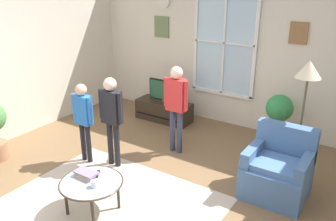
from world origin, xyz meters
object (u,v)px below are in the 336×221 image
object	(u,v)px
coffee_table	(91,184)
cup	(94,184)
tv_stand	(164,111)
television	(164,90)
person_black_shirt	(112,112)
remote_near_books	(97,174)
person_red_shirt	(176,100)
potted_plant_by_window	(279,116)
floor_lamp	(307,82)
book_stack	(86,174)
armchair	(278,171)
person_blue_shirt	(83,114)

from	to	relation	value
coffee_table	cup	distance (m)	0.14
tv_stand	television	world-z (taller)	television
tv_stand	person_black_shirt	xyz separation A→B (m)	(0.35, -1.84, 0.65)
remote_near_books	person_red_shirt	distance (m)	1.74
tv_stand	cup	world-z (taller)	cup
potted_plant_by_window	floor_lamp	size ratio (longest dim) A/B	0.53
tv_stand	book_stack	bearing A→B (deg)	-74.75
tv_stand	floor_lamp	distance (m)	3.00
book_stack	cup	distance (m)	0.26
remote_near_books	person_black_shirt	xyz separation A→B (m)	(-0.48, 0.82, 0.42)
television	person_red_shirt	distance (m)	1.34
tv_stand	remote_near_books	world-z (taller)	remote_near_books
book_stack	potted_plant_by_window	xyz separation A→B (m)	(1.39, 2.89, 0.08)
television	person_black_shirt	world-z (taller)	person_black_shirt
armchair	book_stack	world-z (taller)	armchair
cup	person_blue_shirt	xyz separation A→B (m)	(-1.06, 0.89, 0.31)
coffee_table	person_red_shirt	world-z (taller)	person_red_shirt
tv_stand	person_red_shirt	bearing A→B (deg)	-47.82
coffee_table	remote_near_books	bearing A→B (deg)	108.31
tv_stand	cup	xyz separation A→B (m)	(0.99, -2.87, 0.26)
coffee_table	person_blue_shirt	world-z (taller)	person_blue_shirt
book_stack	cup	world-z (taller)	cup
armchair	person_red_shirt	distance (m)	1.80
television	cup	size ratio (longest dim) A/B	7.78
person_blue_shirt	tv_stand	bearing A→B (deg)	87.85
remote_near_books	person_blue_shirt	world-z (taller)	person_blue_shirt
book_stack	person_black_shirt	world-z (taller)	person_black_shirt
armchair	floor_lamp	xyz separation A→B (m)	(0.09, 0.55, 1.05)
armchair	person_blue_shirt	xyz separation A→B (m)	(-2.65, -0.73, 0.44)
floor_lamp	cup	bearing A→B (deg)	-127.62
tv_stand	person_blue_shirt	bearing A→B (deg)	-92.15
television	remote_near_books	size ratio (longest dim) A/B	4.50
remote_near_books	potted_plant_by_window	bearing A→B (deg)	64.67
floor_lamp	tv_stand	bearing A→B (deg)	165.37
coffee_table	person_blue_shirt	xyz separation A→B (m)	(-0.95, 0.84, 0.38)
coffee_table	remote_near_books	distance (m)	0.17
person_red_shirt	person_black_shirt	distance (m)	1.01
coffee_table	floor_lamp	size ratio (longest dim) A/B	0.45
television	person_black_shirt	distance (m)	1.88
television	coffee_table	bearing A→B (deg)	-72.62
person_black_shirt	potted_plant_by_window	distance (m)	2.68
armchair	cup	world-z (taller)	armchair
tv_stand	cup	bearing A→B (deg)	-70.98
armchair	coffee_table	size ratio (longest dim) A/B	1.17
book_stack	person_red_shirt	xyz separation A→B (m)	(0.13, 1.79, 0.43)
coffee_table	person_black_shirt	distance (m)	1.20
tv_stand	floor_lamp	bearing A→B (deg)	-14.63
potted_plant_by_window	cup	bearing A→B (deg)	-111.12
person_black_shirt	floor_lamp	distance (m)	2.63
television	person_red_shirt	xyz separation A→B (m)	(0.88, -0.97, 0.27)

